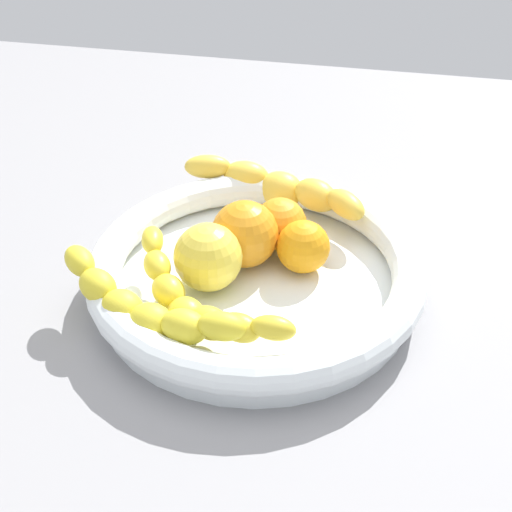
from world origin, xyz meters
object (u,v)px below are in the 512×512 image
(banana_draped_left, at_px, (140,307))
(banana_arching_top, at_px, (279,187))
(orange_front, at_px, (245,234))
(orange_mid_left, at_px, (303,247))
(banana_draped_right, at_px, (194,301))
(apple_yellow, at_px, (208,257))
(orange_mid_right, at_px, (280,224))
(fruit_bowl, at_px, (256,273))

(banana_draped_left, xyz_separation_m, banana_arching_top, (0.23, -0.08, -0.00))
(orange_front, relative_size, orange_mid_left, 1.27)
(banana_draped_right, bearing_deg, banana_arching_top, -10.87)
(banana_draped_right, relative_size, orange_front, 2.56)
(orange_mid_left, bearing_deg, banana_arching_top, 22.13)
(banana_draped_left, relative_size, orange_front, 2.89)
(orange_mid_left, bearing_deg, apple_yellow, 117.63)
(banana_arching_top, distance_m, orange_front, 0.11)
(orange_mid_right, relative_size, apple_yellow, 0.83)
(banana_draped_right, bearing_deg, fruit_bowl, -29.09)
(banana_draped_right, relative_size, apple_yellow, 2.61)
(orange_mid_left, bearing_deg, fruit_bowl, 125.71)
(apple_yellow, bearing_deg, banana_arching_top, -15.81)
(fruit_bowl, relative_size, banana_draped_left, 1.68)
(banana_draped_right, bearing_deg, apple_yellow, 2.03)
(fruit_bowl, height_order, orange_front, orange_front)
(apple_yellow, bearing_deg, orange_mid_left, -62.37)
(orange_mid_right, bearing_deg, banana_arching_top, 10.91)
(banana_arching_top, height_order, apple_yellow, apple_yellow)
(apple_yellow, bearing_deg, orange_mid_right, -35.59)
(orange_mid_right, bearing_deg, apple_yellow, 144.41)
(banana_draped_left, height_order, banana_draped_right, same)
(banana_draped_left, height_order, orange_mid_left, same)
(fruit_bowl, distance_m, orange_mid_left, 0.05)
(orange_mid_left, height_order, apple_yellow, apple_yellow)
(banana_draped_left, distance_m, orange_mid_left, 0.17)
(fruit_bowl, distance_m, apple_yellow, 0.05)
(banana_draped_left, height_order, orange_mid_right, orange_mid_right)
(fruit_bowl, bearing_deg, banana_draped_left, 138.11)
(orange_mid_left, distance_m, apple_yellow, 0.09)
(banana_draped_left, relative_size, orange_mid_left, 3.69)
(banana_draped_left, bearing_deg, banana_arching_top, -20.02)
(banana_draped_left, distance_m, orange_front, 0.14)
(orange_front, xyz_separation_m, apple_yellow, (-0.04, 0.03, -0.00))
(fruit_bowl, relative_size, banana_arching_top, 1.51)
(banana_draped_left, xyz_separation_m, orange_mid_right, (0.16, -0.10, -0.00))
(fruit_bowl, relative_size, orange_mid_right, 5.99)
(banana_draped_left, bearing_deg, apple_yellow, -27.31)
(banana_draped_left, distance_m, banana_draped_right, 0.05)
(orange_front, relative_size, orange_mid_right, 1.23)
(orange_mid_left, bearing_deg, banana_draped_right, 141.54)
(banana_draped_right, height_order, orange_mid_right, orange_mid_right)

